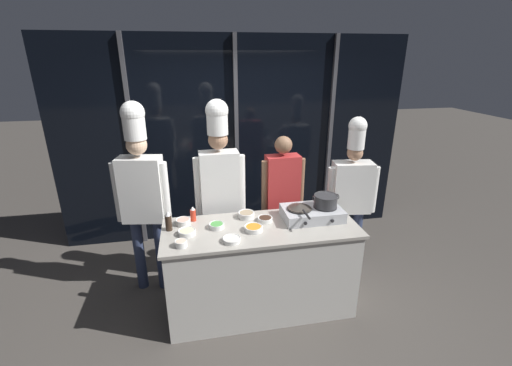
{
  "coord_description": "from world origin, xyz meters",
  "views": [
    {
      "loc": [
        -0.59,
        -2.81,
        2.45
      ],
      "look_at": [
        0.0,
        0.25,
        1.27
      ],
      "focal_mm": 24.0,
      "sensor_mm": 36.0,
      "label": 1
    }
  ],
  "objects": [
    {
      "name": "prep_bowl_mushrooms",
      "position": [
        -0.1,
        0.22,
        0.96
      ],
      "size": [
        0.16,
        0.16,
        0.06
      ],
      "color": "white",
      "rests_on": "demo_counter"
    },
    {
      "name": "prep_bowl_scallions",
      "position": [
        -0.41,
        0.06,
        0.95
      ],
      "size": [
        0.14,
        0.14,
        0.05
      ],
      "color": "white",
      "rests_on": "demo_counter"
    },
    {
      "name": "squeeze_bottle_soy",
      "position": [
        -0.85,
        0.1,
        1.02
      ],
      "size": [
        0.06,
        0.06,
        0.19
      ],
      "color": "#332319",
      "rests_on": "demo_counter"
    },
    {
      "name": "prep_bowl_shrimp",
      "position": [
        -0.72,
        0.19,
        0.96
      ],
      "size": [
        0.14,
        0.14,
        0.06
      ],
      "color": "white",
      "rests_on": "demo_counter"
    },
    {
      "name": "prep_bowl_onion",
      "position": [
        -0.31,
        -0.22,
        0.95
      ],
      "size": [
        0.16,
        0.16,
        0.04
      ],
      "color": "white",
      "rests_on": "demo_counter"
    },
    {
      "name": "window_wall_back",
      "position": [
        0.0,
        1.66,
        1.35
      ],
      "size": [
        4.65,
        0.09,
        2.7
      ],
      "color": "black",
      "rests_on": "ground_plane"
    },
    {
      "name": "stock_pot",
      "position": [
        0.67,
        0.08,
        1.11
      ],
      "size": [
        0.26,
        0.23,
        0.12
      ],
      "color": "#333335",
      "rests_on": "portable_stove"
    },
    {
      "name": "demo_counter",
      "position": [
        0.0,
        0.0,
        0.46
      ],
      "size": [
        1.84,
        0.71,
        0.92
      ],
      "color": "beige",
      "rests_on": "ground_plane"
    },
    {
      "name": "prep_bowl_chicken",
      "position": [
        -0.73,
        -0.22,
        0.96
      ],
      "size": [
        0.11,
        0.11,
        0.06
      ],
      "color": "white",
      "rests_on": "demo_counter"
    },
    {
      "name": "squeeze_bottle_chili",
      "position": [
        -0.62,
        0.25,
        1.0
      ],
      "size": [
        0.05,
        0.05,
        0.15
      ],
      "color": "red",
      "rests_on": "demo_counter"
    },
    {
      "name": "prep_bowl_noodles",
      "position": [
        -0.69,
        -0.02,
        0.95
      ],
      "size": [
        0.16,
        0.16,
        0.05
      ],
      "color": "white",
      "rests_on": "demo_counter"
    },
    {
      "name": "prep_bowl_soy_glaze",
      "position": [
        0.06,
        0.11,
        0.95
      ],
      "size": [
        0.15,
        0.15,
        0.04
      ],
      "color": "white",
      "rests_on": "demo_counter"
    },
    {
      "name": "portable_stove",
      "position": [
        0.53,
        0.08,
        0.98
      ],
      "size": [
        0.58,
        0.38,
        0.12
      ],
      "color": "#B2B5BA",
      "rests_on": "demo_counter"
    },
    {
      "name": "prep_bowl_carrots",
      "position": [
        -0.08,
        -0.06,
        0.95
      ],
      "size": [
        0.17,
        0.17,
        0.05
      ],
      "color": "white",
      "rests_on": "demo_counter"
    },
    {
      "name": "ground_plane",
      "position": [
        0.0,
        0.0,
        0.0
      ],
      "size": [
        24.0,
        24.0,
        0.0
      ],
      "primitive_type": "plane",
      "color": "#47423D"
    },
    {
      "name": "frying_pan",
      "position": [
        0.4,
        0.08,
        1.07
      ],
      "size": [
        0.24,
        0.41,
        0.05
      ],
      "color": "#38332D",
      "rests_on": "portable_stove"
    },
    {
      "name": "person_guest",
      "position": [
        0.36,
        0.59,
        1.01
      ],
      "size": [
        0.48,
        0.2,
        1.65
      ],
      "rotation": [
        0.0,
        0.0,
        3.18
      ],
      "color": "#232326",
      "rests_on": "ground_plane"
    },
    {
      "name": "chef_sous",
      "position": [
        -0.33,
        0.58,
        1.22
      ],
      "size": [
        0.54,
        0.23,
        2.05
      ],
      "rotation": [
        0.0,
        0.0,
        3.17
      ],
      "color": "#2D3856",
      "rests_on": "ground_plane"
    },
    {
      "name": "chef_head",
      "position": [
        -1.11,
        0.55,
        1.21
      ],
      "size": [
        0.55,
        0.29,
        2.05
      ],
      "rotation": [
        0.0,
        0.0,
        2.98
      ],
      "color": "#2D3856",
      "rests_on": "ground_plane"
    },
    {
      "name": "chef_line",
      "position": [
        1.17,
        0.55,
        1.02
      ],
      "size": [
        0.58,
        0.29,
        1.83
      ],
      "rotation": [
        0.0,
        0.0,
        3.0
      ],
      "color": "#2D3856",
      "rests_on": "ground_plane"
    }
  ]
}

